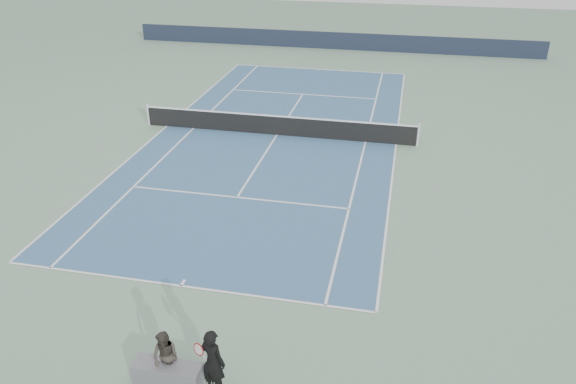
# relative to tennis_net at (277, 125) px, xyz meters

# --- Properties ---
(ground) EXTENTS (80.00, 80.00, 0.00)m
(ground) POSITION_rel_tennis_net_xyz_m (0.00, 0.00, -0.50)
(ground) COLOR gray
(court_surface) EXTENTS (10.97, 23.77, 0.01)m
(court_surface) POSITION_rel_tennis_net_xyz_m (0.00, 0.00, -0.50)
(court_surface) COLOR #385E85
(court_surface) RESTS_ON ground
(tennis_net) EXTENTS (12.90, 0.10, 1.07)m
(tennis_net) POSITION_rel_tennis_net_xyz_m (0.00, 0.00, 0.00)
(tennis_net) COLOR silver
(tennis_net) RESTS_ON ground
(windscreen_far) EXTENTS (30.00, 0.25, 1.20)m
(windscreen_far) POSITION_rel_tennis_net_xyz_m (0.00, 17.88, 0.10)
(windscreen_far) COLOR black
(windscreen_far) RESTS_ON ground
(tennis_player) EXTENTS (0.83, 0.64, 1.69)m
(tennis_player) POSITION_rel_tennis_net_xyz_m (2.18, -15.30, 0.34)
(tennis_player) COLOR black
(tennis_player) RESTS_ON ground
(spectator_bench) EXTENTS (1.62, 0.80, 1.38)m
(spectator_bench) POSITION_rel_tennis_net_xyz_m (1.07, -15.27, -0.01)
(spectator_bench) COLOR slate
(spectator_bench) RESTS_ON ground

